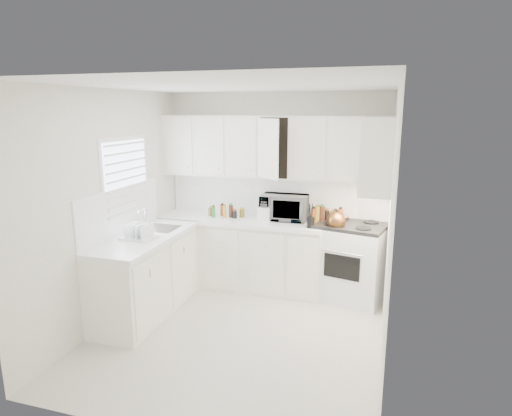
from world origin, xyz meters
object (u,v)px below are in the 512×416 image
at_px(stove, 351,251).
at_px(tea_kettle, 336,219).
at_px(microwave, 285,204).
at_px(rice_cooker, 265,212).
at_px(utensil_crock, 311,215).
at_px(dish_rack, 139,230).

xyz_separation_m(stove, tea_kettle, (-0.18, -0.16, 0.44)).
bearing_deg(stove, microwave, -175.38).
bearing_deg(rice_cooker, microwave, 21.50).
distance_m(rice_cooker, utensil_crock, 0.67).
relative_size(microwave, dish_rack, 1.67).
bearing_deg(microwave, dish_rack, -135.64).
height_order(microwave, rice_cooker, microwave).
height_order(stove, tea_kettle, stove).
bearing_deg(utensil_crock, microwave, 141.16).
bearing_deg(stove, rice_cooker, -167.26).
height_order(stove, dish_rack, stove).
bearing_deg(tea_kettle, microwave, 162.64).
height_order(rice_cooker, utensil_crock, utensil_crock).
bearing_deg(microwave, utensil_crock, -39.18).
bearing_deg(dish_rack, stove, 31.63).
xyz_separation_m(utensil_crock, dish_rack, (-1.77, -1.03, -0.06)).
height_order(rice_cooker, dish_rack, rice_cooker).
distance_m(stove, tea_kettle, 0.50).
xyz_separation_m(tea_kettle, microwave, (-0.71, 0.29, 0.08)).
bearing_deg(dish_rack, tea_kettle, 30.28).
height_order(tea_kettle, microwave, microwave).
bearing_deg(tea_kettle, rice_cooker, 174.98).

